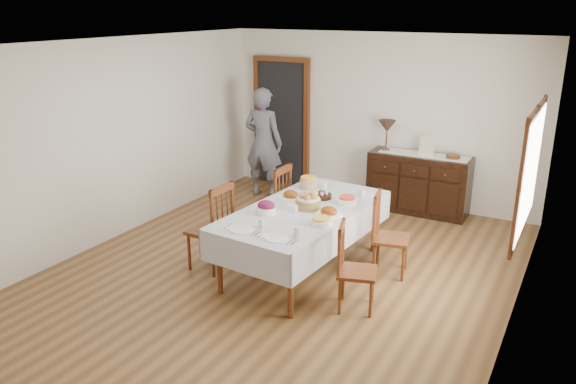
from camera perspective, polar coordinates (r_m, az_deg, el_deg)
The scene contains 26 objects.
ground at distance 6.68m, azimuth -0.42°, elevation -7.98°, with size 6.00×6.00×0.00m, color brown.
room_shell at distance 6.56m, azimuth 0.25°, elevation 6.71°, with size 5.02×6.02×2.65m.
dining_table at distance 6.42m, azimuth 1.57°, elevation -2.46°, with size 1.33×2.35×0.78m.
chair_left_near at distance 6.58m, azimuth -7.60°, elevation -3.51°, with size 0.46×0.46×1.06m.
chair_left_far at distance 7.27m, azimuth -1.49°, elevation -1.22°, with size 0.44×0.44×1.05m.
chair_right_near at distance 5.76m, azimuth 6.59°, elevation -7.56°, with size 0.48×0.48×0.92m.
chair_right_far at distance 6.54m, azimuth 10.03°, elevation -4.19°, with size 0.48×0.48×0.97m.
sideboard at distance 8.60m, azimuth 13.11°, elevation 0.86°, with size 1.48×0.54×0.89m.
person at distance 8.99m, azimuth -2.52°, elevation 5.38°, with size 0.59×0.38×1.89m, color #565764.
bread_basket at distance 6.37m, azimuth 2.07°, elevation -1.00°, with size 0.29×0.29×0.19m.
egg_basket at distance 6.74m, azimuth 3.30°, elevation -0.32°, with size 0.28×0.28×0.10m.
ham_platter_a at distance 6.72m, azimuth 0.28°, elevation -0.37°, with size 0.32×0.32×0.11m.
ham_platter_b at distance 6.21m, azimuth 4.17°, elevation -2.04°, with size 0.30×0.30×0.11m.
beet_bowl at distance 6.23m, azimuth -2.23°, elevation -1.59°, with size 0.22×0.22×0.15m.
carrot_bowl at distance 6.55m, azimuth 6.00°, elevation -0.87°, with size 0.24×0.24×0.10m.
pineapple_bowl at distance 7.07m, azimuth 2.10°, elevation 0.95°, with size 0.22×0.22×0.15m.
casserole_dish at distance 5.93m, azimuth 3.41°, elevation -2.98°, with size 0.23×0.23×0.08m.
butter_dish at distance 6.31m, azimuth 0.40°, elevation -1.59°, with size 0.15×0.10×0.07m.
setting_left at distance 5.82m, azimuth -4.09°, elevation -3.58°, with size 0.43×0.31×0.10m.
setting_right at distance 5.59m, azimuth -0.51°, elevation -4.47°, with size 0.43×0.31×0.10m.
glass_far_a at distance 7.07m, azimuth 3.67°, elevation 0.71°, with size 0.07×0.07×0.09m.
glass_far_b at distance 6.82m, azimuth 7.54°, elevation -0.12°, with size 0.07×0.07×0.09m.
runner at distance 8.48m, azimuth 13.66°, elevation 3.72°, with size 1.30×0.35×0.01m.
table_lamp at distance 8.56m, azimuth 10.03°, elevation 6.50°, with size 0.26×0.26×0.46m.
picture_frame at distance 8.38m, azimuth 13.93°, elevation 4.48°, with size 0.22×0.08×0.28m.
deco_bowl at distance 8.37m, azimuth 16.41°, elevation 3.47°, with size 0.20×0.20×0.06m.
Camera 1 is at (2.94, -5.21, 2.98)m, focal length 35.00 mm.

